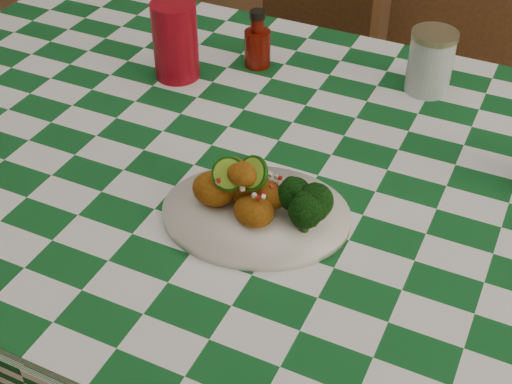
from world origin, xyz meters
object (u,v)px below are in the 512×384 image
at_px(plate, 256,215).
at_px(ketchup_bottle, 257,39).
at_px(mason_jar, 431,62).
at_px(red_tumbler, 175,41).
at_px(fried_chicken_pile, 246,186).
at_px(wooden_chair_left, 273,94).
at_px(dining_table, 262,309).
at_px(wooden_chair_right, 457,108).

xyz_separation_m(plate, ketchup_bottle, (-0.21, 0.44, 0.05)).
bearing_deg(plate, mason_jar, 74.31).
height_order(red_tumbler, ketchup_bottle, red_tumbler).
xyz_separation_m(plate, fried_chicken_pile, (-0.02, -0.00, 0.05)).
bearing_deg(fried_chicken_pile, mason_jar, 72.44).
bearing_deg(red_tumbler, wooden_chair_left, 92.20).
bearing_deg(ketchup_bottle, red_tumbler, -139.55).
bearing_deg(plate, ketchup_bottle, 115.06).
xyz_separation_m(fried_chicken_pile, mason_jar, (0.16, 0.50, 0.00)).
xyz_separation_m(dining_table, mason_jar, (0.20, 0.35, 0.46)).
distance_m(red_tumbler, ketchup_bottle, 0.17).
relative_size(ketchup_bottle, wooden_chair_right, 0.12).
bearing_deg(red_tumbler, dining_table, -33.65).
distance_m(plate, wooden_chair_left, 1.00).
bearing_deg(red_tumbler, mason_jar, 19.04).
height_order(dining_table, red_tumbler, red_tumbler).
xyz_separation_m(dining_table, plate, (0.06, -0.15, 0.40)).
bearing_deg(mason_jar, wooden_chair_left, 143.49).
relative_size(ketchup_bottle, mason_jar, 0.97).
relative_size(plate, mason_jar, 2.35).
bearing_deg(red_tumbler, wooden_chair_right, 49.18).
bearing_deg(fried_chicken_pile, dining_table, 104.34).
distance_m(mason_jar, wooden_chair_left, 0.74).
relative_size(dining_table, plate, 5.58).
height_order(mason_jar, wooden_chair_right, wooden_chair_right).
height_order(dining_table, mason_jar, mason_jar).
xyz_separation_m(wooden_chair_left, wooden_chair_right, (0.52, 0.04, 0.07)).
relative_size(plate, fried_chicken_pile, 2.19).
bearing_deg(plate, red_tumbler, 135.25).
xyz_separation_m(mason_jar, wooden_chair_left, (-0.50, 0.37, -0.41)).
relative_size(dining_table, mason_jar, 13.12).
bearing_deg(mason_jar, ketchup_bottle, -171.10).
xyz_separation_m(plate, red_tumbler, (-0.34, 0.33, 0.07)).
xyz_separation_m(ketchup_bottle, mason_jar, (0.35, 0.05, 0.00)).
distance_m(mason_jar, wooden_chair_right, 0.53).
bearing_deg(ketchup_bottle, wooden_chair_right, 51.68).
relative_size(red_tumbler, wooden_chair_right, 0.16).
relative_size(plate, red_tumbler, 1.88).
xyz_separation_m(dining_table, fried_chicken_pile, (0.04, -0.15, 0.45)).
bearing_deg(wooden_chair_right, ketchup_bottle, -134.59).
bearing_deg(dining_table, mason_jar, 61.00).
bearing_deg(mason_jar, red_tumbler, -160.96).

